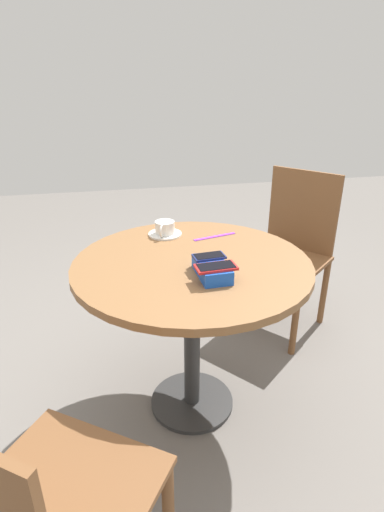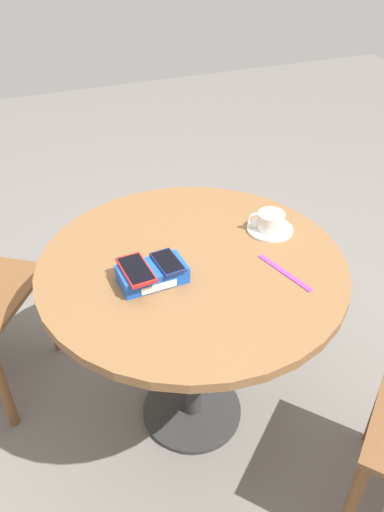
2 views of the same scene
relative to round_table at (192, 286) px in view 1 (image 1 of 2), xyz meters
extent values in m
plane|color=slate|center=(0.00, 0.00, -0.62)|extent=(8.00, 8.00, 0.00)
cylinder|color=#2D2D2D|center=(0.00, 0.00, -0.61)|extent=(0.38, 0.38, 0.02)
cylinder|color=#2D2D2D|center=(0.00, 0.00, -0.26)|extent=(0.07, 0.07, 0.68)
cylinder|color=brown|center=(0.00, 0.00, 0.10)|extent=(0.94, 0.94, 0.03)
cube|color=blue|center=(-0.14, -0.04, 0.14)|extent=(0.19, 0.11, 0.05)
cube|color=white|center=(-0.14, -0.10, 0.13)|extent=(0.10, 0.01, 0.02)
cube|color=red|center=(-0.19, -0.05, 0.17)|extent=(0.08, 0.15, 0.01)
cube|color=black|center=(-0.19, -0.05, 0.17)|extent=(0.07, 0.13, 0.00)
cube|color=navy|center=(-0.09, -0.04, 0.17)|extent=(0.07, 0.12, 0.01)
cube|color=black|center=(-0.09, -0.04, 0.17)|extent=(0.06, 0.11, 0.00)
cylinder|color=silver|center=(0.30, 0.06, 0.12)|extent=(0.15, 0.15, 0.01)
cylinder|color=silver|center=(0.30, 0.06, 0.15)|extent=(0.09, 0.09, 0.06)
cylinder|color=olive|center=(0.30, 0.06, 0.17)|extent=(0.08, 0.08, 0.00)
torus|color=silver|center=(0.26, 0.08, 0.15)|extent=(0.06, 0.03, 0.06)
cube|color=purple|center=(0.23, -0.15, 0.11)|extent=(0.07, 0.21, 0.00)
cube|color=brown|center=(0.53, -0.64, -0.19)|extent=(0.62, 0.62, 0.02)
cube|color=brown|center=(0.66, -0.80, 0.06)|extent=(0.33, 0.28, 0.47)
cylinder|color=brown|center=(0.55, -0.36, -0.41)|extent=(0.04, 0.04, 0.42)
cylinder|color=brown|center=(0.25, -0.61, -0.41)|extent=(0.04, 0.04, 0.42)
cylinder|color=brown|center=(0.80, -0.66, -0.41)|extent=(0.04, 0.04, 0.42)
cylinder|color=brown|center=(0.50, -0.92, -0.41)|extent=(0.04, 0.04, 0.42)
cube|color=brown|center=(-0.69, 0.48, -0.17)|extent=(0.61, 0.61, 0.02)
cylinder|color=brown|center=(-0.42, 0.53, -0.40)|extent=(0.04, 0.04, 0.43)
camera|label=1|loc=(-1.39, 0.29, 0.77)|focal=28.00mm
camera|label=2|loc=(-0.45, -1.11, 1.02)|focal=35.00mm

